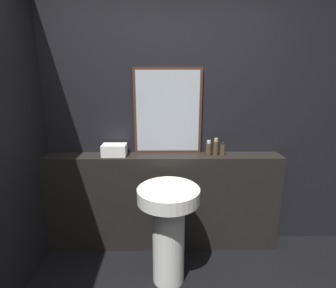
{
  "coord_description": "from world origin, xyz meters",
  "views": [
    {
      "loc": [
        0.02,
        -0.9,
        1.72
      ],
      "look_at": [
        0.05,
        1.41,
        1.12
      ],
      "focal_mm": 28.0,
      "sensor_mm": 36.0,
      "label": 1
    }
  ],
  "objects_px": {
    "conditioner_bottle": "(216,147)",
    "pedestal_sink": "(168,224)",
    "shampoo_bottle": "(209,148)",
    "mirror": "(168,111)",
    "towel_stack": "(114,150)",
    "lotion_bottle": "(223,149)"
  },
  "relations": [
    {
      "from": "towel_stack",
      "to": "lotion_bottle",
      "type": "distance_m",
      "value": 1.04
    },
    {
      "from": "towel_stack",
      "to": "lotion_bottle",
      "type": "bearing_deg",
      "value": 0.0
    },
    {
      "from": "shampoo_bottle",
      "to": "mirror",
      "type": "bearing_deg",
      "value": 166.15
    },
    {
      "from": "conditioner_bottle",
      "to": "towel_stack",
      "type": "bearing_deg",
      "value": 180.0
    },
    {
      "from": "lotion_bottle",
      "to": "shampoo_bottle",
      "type": "bearing_deg",
      "value": -180.0
    },
    {
      "from": "towel_stack",
      "to": "lotion_bottle",
      "type": "relative_size",
      "value": 1.77
    },
    {
      "from": "conditioner_bottle",
      "to": "lotion_bottle",
      "type": "distance_m",
      "value": 0.07
    },
    {
      "from": "shampoo_bottle",
      "to": "conditioner_bottle",
      "type": "relative_size",
      "value": 0.87
    },
    {
      "from": "mirror",
      "to": "towel_stack",
      "type": "xyz_separation_m",
      "value": [
        -0.51,
        -0.1,
        -0.36
      ]
    },
    {
      "from": "lotion_bottle",
      "to": "conditioner_bottle",
      "type": "bearing_deg",
      "value": 180.0
    },
    {
      "from": "pedestal_sink",
      "to": "lotion_bottle",
      "type": "distance_m",
      "value": 0.88
    },
    {
      "from": "pedestal_sink",
      "to": "mirror",
      "type": "height_order",
      "value": "mirror"
    },
    {
      "from": "pedestal_sink",
      "to": "conditioner_bottle",
      "type": "distance_m",
      "value": 0.85
    },
    {
      "from": "mirror",
      "to": "lotion_bottle",
      "type": "relative_size",
      "value": 6.37
    },
    {
      "from": "conditioner_bottle",
      "to": "shampoo_bottle",
      "type": "bearing_deg",
      "value": -180.0
    },
    {
      "from": "pedestal_sink",
      "to": "shampoo_bottle",
      "type": "xyz_separation_m",
      "value": [
        0.39,
        0.5,
        0.51
      ]
    },
    {
      "from": "pedestal_sink",
      "to": "towel_stack",
      "type": "distance_m",
      "value": 0.87
    },
    {
      "from": "towel_stack",
      "to": "shampoo_bottle",
      "type": "height_order",
      "value": "shampoo_bottle"
    },
    {
      "from": "conditioner_bottle",
      "to": "pedestal_sink",
      "type": "bearing_deg",
      "value": -132.86
    },
    {
      "from": "shampoo_bottle",
      "to": "lotion_bottle",
      "type": "bearing_deg",
      "value": 0.0
    },
    {
      "from": "shampoo_bottle",
      "to": "towel_stack",
      "type": "bearing_deg",
      "value": 180.0
    },
    {
      "from": "mirror",
      "to": "shampoo_bottle",
      "type": "distance_m",
      "value": 0.53
    }
  ]
}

